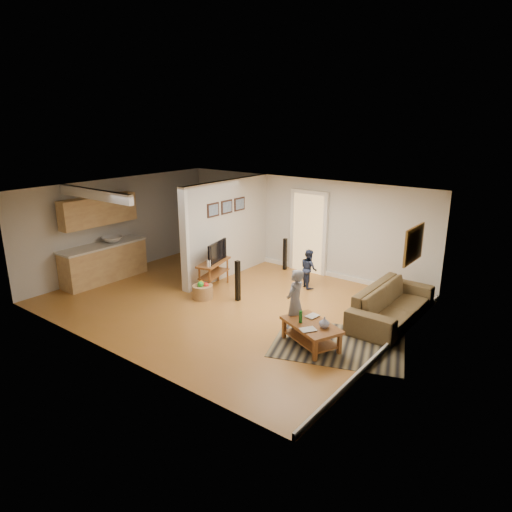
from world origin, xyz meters
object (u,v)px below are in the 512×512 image
Objects in this scene: tv_console at (214,264)px; speaker_right at (285,254)px; coffee_table at (312,329)px; toy_basket at (203,291)px; child at (294,333)px; speaker_left at (238,281)px; sofa at (391,320)px; toddler at (308,287)px.

tv_console is 2.30m from speaker_right.
coffee_table is at bearing -32.92° from tv_console.
child is (2.65, -0.23, -0.17)m from toy_basket.
speaker_left reaches higher than child.
sofa is 1.89× the size of child.
child is at bearing 150.89° from toddler.
sofa is 2.60× the size of speaker_left.
speaker_right is 0.68× the size of child.
sofa is at bearing 20.84° from toy_basket.
sofa is at bearing 139.84° from child.
sofa is 3.39m from speaker_left.
speaker_right is at bearing 68.70° from sofa.
toy_basket is at bearing 110.80° from sofa.
tv_console reaches higher than toy_basket.
toy_basket is at bearing 88.99° from toddler.
tv_console is at bearing 101.43° from sofa.
child is at bearing -31.79° from tv_console.
speaker_right is 0.91× the size of toddler.
tv_console reaches higher than child.
coffee_table is at bearing 159.58° from sofa.
speaker_left is 0.98× the size of toddler.
child is at bearing -13.98° from speaker_left.
tv_console is at bearing -109.76° from speaker_right.
speaker_right is (-0.40, 2.49, -0.03)m from speaker_left.
tv_console is at bearing 109.30° from toy_basket.
toy_basket is at bearing 171.69° from coffee_table.
sofa is 2.11m from coffee_table.
coffee_table is 1.46× the size of speaker_right.
toy_basket is (-3.18, 0.46, -0.17)m from coffee_table.
toy_basket is at bearing -102.27° from speaker_right.
coffee_table is 3.21m from toy_basket.
speaker_right is 1.52m from toddler.
coffee_table is at bearing -55.28° from speaker_right.
coffee_table is 2.60m from speaker_left.
tv_console is 1.31× the size of speaker_right.
tv_console is 1.19× the size of toddler.
speaker_left is 2.08m from child.
toddler is at bearing -158.82° from child.
toddler is (-1.62, 2.56, -0.34)m from coffee_table.
toddler is at bearing 53.40° from toy_basket.
speaker_left is at bearing -111.97° from child.
toddler is at bearing 75.45° from sofa.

